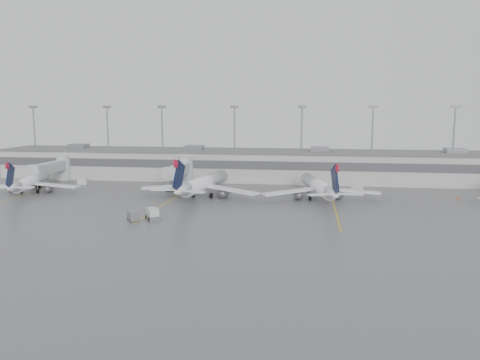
# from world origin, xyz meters

# --- Properties ---
(ground) EXTENTS (260.00, 260.00, 0.00)m
(ground) POSITION_xyz_m (0.00, 0.00, 0.00)
(ground) COLOR #565658
(ground) RESTS_ON ground
(terminal) EXTENTS (152.00, 17.00, 9.45)m
(terminal) POSITION_xyz_m (-0.01, 57.98, 4.17)
(terminal) COLOR #A1A19C
(terminal) RESTS_ON ground
(light_masts) EXTENTS (142.40, 8.00, 20.60)m
(light_masts) POSITION_xyz_m (0.00, 63.75, 12.03)
(light_masts) COLOR gray
(light_masts) RESTS_ON ground
(jet_bridge_left) EXTENTS (4.00, 17.20, 7.00)m
(jet_bridge_left) POSITION_xyz_m (-55.50, 45.72, 3.87)
(jet_bridge_left) COLOR #ADB0B3
(jet_bridge_left) RESTS_ON ground
(jet_bridge_right) EXTENTS (4.00, 17.20, 7.00)m
(jet_bridge_right) POSITION_xyz_m (-20.50, 45.72, 3.87)
(jet_bridge_right) COLOR #ADB0B3
(jet_bridge_right) RESTS_ON ground
(stand_markings) EXTENTS (105.25, 40.00, 0.01)m
(stand_markings) POSITION_xyz_m (-0.00, 24.00, 0.01)
(stand_markings) COLOR #E6AE0D
(stand_markings) RESTS_ON ground
(jet_far_left) EXTENTS (23.39, 26.52, 8.71)m
(jet_far_left) POSITION_xyz_m (-52.75, 29.21, 2.71)
(jet_far_left) COLOR white
(jet_far_left) RESTS_ON ground
(jet_mid_left) EXTENTS (27.37, 30.91, 10.05)m
(jet_mid_left) POSITION_xyz_m (-11.26, 30.07, 3.12)
(jet_mid_left) COLOR white
(jet_mid_left) RESTS_ON ground
(jet_mid_right) EXTENTS (25.42, 28.82, 9.47)m
(jet_mid_right) POSITION_xyz_m (14.44, 30.75, 2.94)
(jet_mid_right) COLOR white
(jet_mid_right) RESTS_ON ground
(baggage_tug) EXTENTS (3.39, 3.73, 2.05)m
(baggage_tug) POSITION_xyz_m (-15.36, 7.59, 0.80)
(baggage_tug) COLOR silver
(baggage_tug) RESTS_ON ground
(baggage_cart) EXTENTS (2.79, 3.10, 1.74)m
(baggage_cart) POSITION_xyz_m (-18.56, 6.39, 0.91)
(baggage_cart) COLOR slate
(baggage_cart) RESTS_ON ground
(gse_uld_a) EXTENTS (2.51, 1.80, 1.68)m
(gse_uld_a) POSITION_xyz_m (-46.53, 43.00, 0.84)
(gse_uld_a) COLOR silver
(gse_uld_a) RESTS_ON ground
(gse_uld_b) EXTENTS (2.43, 1.81, 1.57)m
(gse_uld_b) POSITION_xyz_m (-21.19, 39.07, 0.79)
(gse_uld_b) COLOR silver
(gse_uld_b) RESTS_ON ground
(gse_uld_c) EXTENTS (2.84, 2.05, 1.88)m
(gse_uld_c) POSITION_xyz_m (23.42, 38.63, 0.94)
(gse_uld_c) COLOR silver
(gse_uld_c) RESTS_ON ground
(gse_loader) EXTENTS (2.91, 3.51, 1.89)m
(gse_loader) POSITION_xyz_m (-22.03, 47.68, 0.94)
(gse_loader) COLOR slate
(gse_loader) RESTS_ON ground
(cone_a) EXTENTS (0.38, 0.38, 0.60)m
(cone_a) POSITION_xyz_m (-52.58, 35.24, 0.30)
(cone_a) COLOR #E65104
(cone_a) RESTS_ON ground
(cone_b) EXTENTS (0.45, 0.45, 0.72)m
(cone_b) POSITION_xyz_m (-14.28, 38.42, 0.36)
(cone_b) COLOR #E65104
(cone_b) RESTS_ON ground
(cone_c) EXTENTS (0.48, 0.48, 0.77)m
(cone_c) POSITION_xyz_m (15.81, 31.65, 0.39)
(cone_c) COLOR #E65104
(cone_c) RESTS_ON ground
(cone_d) EXTENTS (0.49, 0.49, 0.78)m
(cone_d) POSITION_xyz_m (44.65, 35.26, 0.39)
(cone_d) COLOR #E65104
(cone_d) RESTS_ON ground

